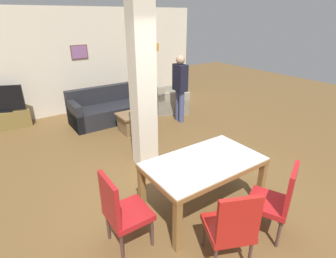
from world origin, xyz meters
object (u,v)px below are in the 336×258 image
object	(u,v)px
dining_table	(204,171)
dining_chair_head_left	(121,210)
sofa	(112,109)
bottle	(133,111)
floor_lamp	(153,53)
standing_person	(180,84)
coffee_table	(134,122)
tv_stand	(6,120)
dining_chair_near_left	(232,226)
dining_chair_near_right	(277,198)
tv_screen	(1,99)
armchair	(170,101)

from	to	relation	value
dining_table	dining_chair_head_left	xyz separation A→B (m)	(-1.20, 0.00, -0.07)
sofa	bottle	size ratio (longest dim) A/B	7.49
dining_table	floor_lamp	xyz separation A→B (m)	(1.92, 4.41, 0.91)
sofa	standing_person	bearing A→B (deg)	143.29
coffee_table	floor_lamp	bearing A→B (deg)	46.02
tv_stand	dining_chair_near_left	bearing A→B (deg)	-74.21
dining_table	dining_chair_near_left	world-z (taller)	dining_chair_near_left
dining_chair_near_right	sofa	xyz separation A→B (m)	(-0.06, 4.69, -0.23)
dining_chair_near_right	sofa	distance (m)	4.70
tv_screen	standing_person	distance (m)	4.17
armchair	bottle	bearing A→B (deg)	-36.10
dining_table	coffee_table	bearing A→B (deg)	80.88
dining_chair_near_right	dining_chair_near_left	world-z (taller)	same
bottle	floor_lamp	distance (m)	2.40
dining_chair_near_right	dining_chair_near_left	xyz separation A→B (m)	(-0.77, -0.01, 0.00)
armchair	tv_screen	world-z (taller)	tv_screen
dining_chair_head_left	coffee_table	world-z (taller)	dining_chair_head_left
sofa	standing_person	world-z (taller)	standing_person
dining_chair_near_right	standing_person	distance (m)	3.92
dining_chair_near_right	tv_screen	size ratio (longest dim) A/B	1.06
armchair	tv_screen	bearing A→B (deg)	-79.45
coffee_table	sofa	bearing A→B (deg)	98.90
dining_table	tv_stand	world-z (taller)	dining_table
dining_chair_near_left	armchair	distance (m)	5.07
dining_chair_near_right	tv_screen	world-z (taller)	tv_screen
bottle	dining_chair_near_right	bearing A→B (deg)	-90.46
dining_chair_near_left	tv_stand	bearing A→B (deg)	129.76
dining_table	coffee_table	distance (m)	2.96
bottle	floor_lamp	bearing A→B (deg)	46.59
armchair	coffee_table	world-z (taller)	armchair
dining_chair_near_right	coffee_table	world-z (taller)	dining_chair_near_right
dining_chair_near_left	coffee_table	size ratio (longest dim) A/B	1.34
dining_chair_near_right	standing_person	size ratio (longest dim) A/B	0.59
dining_chair_near_left	floor_lamp	distance (m)	5.84
sofa	floor_lamp	world-z (taller)	floor_lamp
coffee_table	tv_stand	distance (m)	3.07
tv_screen	standing_person	size ratio (longest dim) A/B	0.56
dining_chair_near_right	armchair	world-z (taller)	dining_chair_near_right
dining_chair_near_right	coffee_table	bearing A→B (deg)	64.56
sofa	tv_screen	bearing A→B (deg)	-21.86
tv_stand	standing_person	size ratio (longest dim) A/B	0.62
dining_chair_near_right	tv_stand	world-z (taller)	dining_chair_near_right
sofa	bottle	bearing A→B (deg)	95.22
bottle	tv_screen	world-z (taller)	tv_screen
tv_stand	standing_person	world-z (taller)	standing_person
dining_table	tv_screen	bearing A→B (deg)	112.51
dining_table	standing_person	xyz separation A→B (m)	(1.70, 2.81, 0.36)
dining_chair_near_right	floor_lamp	size ratio (longest dim) A/B	0.54
dining_table	dining_chair_near_left	distance (m)	0.94
tv_screen	floor_lamp	distance (m)	3.99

